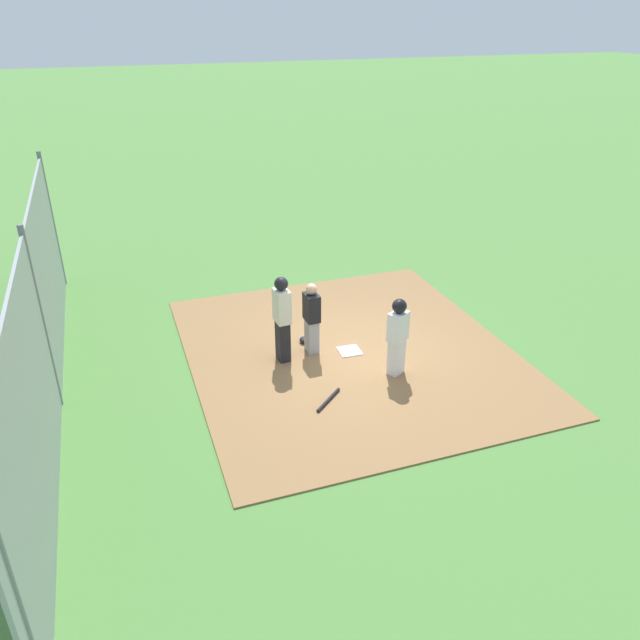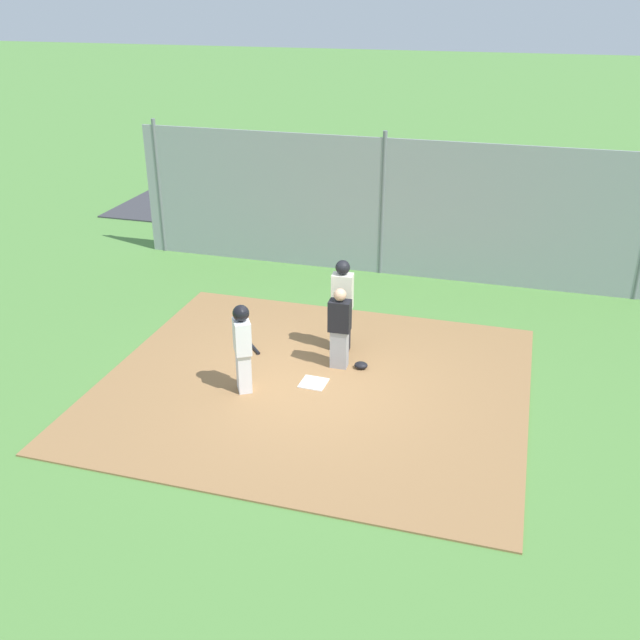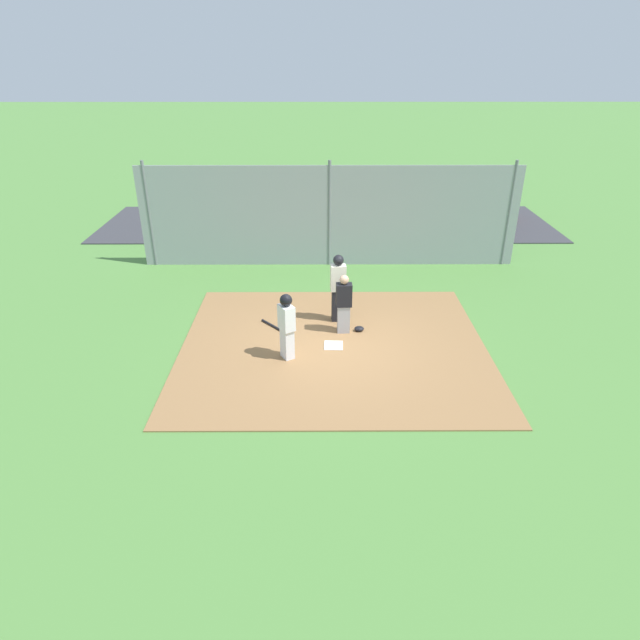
{
  "view_description": "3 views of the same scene",
  "coord_description": "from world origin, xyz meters",
  "px_view_note": "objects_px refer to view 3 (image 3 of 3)",
  "views": [
    {
      "loc": [
        10.28,
        -4.25,
        6.4
      ],
      "look_at": [
        0.06,
        -0.66,
        0.89
      ],
      "focal_mm": 34.99,
      "sensor_mm": 36.0,
      "label": 1
    },
    {
      "loc": [
        -3.1,
        10.27,
        6.26
      ],
      "look_at": [
        0.1,
        -0.75,
        0.89
      ],
      "focal_mm": 40.22,
      "sensor_mm": 36.0,
      "label": 2
    },
    {
      "loc": [
        0.37,
        11.18,
        6.29
      ],
      "look_at": [
        0.32,
        0.02,
        0.72
      ],
      "focal_mm": 30.24,
      "sensor_mm": 36.0,
      "label": 3
    }
  ],
  "objects_px": {
    "catcher_mask": "(359,329)",
    "parked_car_red": "(459,206)",
    "umpire": "(338,287)",
    "baseball_bat": "(272,325)",
    "parked_car_green": "(339,207)",
    "catcher": "(344,303)",
    "parked_car_silver": "(252,205)",
    "runner": "(287,323)",
    "home_plate": "(333,345)"
  },
  "relations": [
    {
      "from": "catcher_mask",
      "to": "parked_car_red",
      "type": "distance_m",
      "value": 11.08
    },
    {
      "from": "umpire",
      "to": "baseball_bat",
      "type": "height_order",
      "value": "umpire"
    },
    {
      "from": "umpire",
      "to": "parked_car_red",
      "type": "height_order",
      "value": "umpire"
    },
    {
      "from": "parked_car_red",
      "to": "parked_car_green",
      "type": "relative_size",
      "value": 1.0
    },
    {
      "from": "catcher",
      "to": "parked_car_silver",
      "type": "height_order",
      "value": "catcher"
    },
    {
      "from": "runner",
      "to": "home_plate",
      "type": "bearing_deg",
      "value": -4.33
    },
    {
      "from": "runner",
      "to": "baseball_bat",
      "type": "height_order",
      "value": "runner"
    },
    {
      "from": "umpire",
      "to": "parked_car_green",
      "type": "xyz_separation_m",
      "value": [
        -0.36,
        -9.25,
        -0.36
      ]
    },
    {
      "from": "umpire",
      "to": "baseball_bat",
      "type": "distance_m",
      "value": 1.95
    },
    {
      "from": "parked_car_red",
      "to": "home_plate",
      "type": "bearing_deg",
      "value": 54.09
    },
    {
      "from": "baseball_bat",
      "to": "parked_car_red",
      "type": "height_order",
      "value": "parked_car_red"
    },
    {
      "from": "parked_car_red",
      "to": "baseball_bat",
      "type": "bearing_deg",
      "value": 45.23
    },
    {
      "from": "catcher",
      "to": "baseball_bat",
      "type": "height_order",
      "value": "catcher"
    },
    {
      "from": "catcher",
      "to": "parked_car_green",
      "type": "relative_size",
      "value": 0.34
    },
    {
      "from": "catcher",
      "to": "parked_car_green",
      "type": "xyz_separation_m",
      "value": [
        -0.24,
        -9.89,
        -0.19
      ]
    },
    {
      "from": "umpire",
      "to": "parked_car_silver",
      "type": "distance_m",
      "value": 10.09
    },
    {
      "from": "home_plate",
      "to": "parked_car_silver",
      "type": "height_order",
      "value": "parked_car_silver"
    },
    {
      "from": "home_plate",
      "to": "parked_car_green",
      "type": "height_order",
      "value": "parked_car_green"
    },
    {
      "from": "catcher",
      "to": "catcher_mask",
      "type": "xyz_separation_m",
      "value": [
        -0.4,
        -0.03,
        -0.71
      ]
    },
    {
      "from": "catcher_mask",
      "to": "parked_car_red",
      "type": "relative_size",
      "value": 0.05
    },
    {
      "from": "home_plate",
      "to": "baseball_bat",
      "type": "height_order",
      "value": "baseball_bat"
    },
    {
      "from": "runner",
      "to": "parked_car_red",
      "type": "height_order",
      "value": "runner"
    },
    {
      "from": "catcher_mask",
      "to": "parked_car_red",
      "type": "xyz_separation_m",
      "value": [
        -4.78,
        -9.98,
        0.52
      ]
    },
    {
      "from": "catcher",
      "to": "home_plate",
      "type": "bearing_deg",
      "value": -21.76
    },
    {
      "from": "baseball_bat",
      "to": "parked_car_green",
      "type": "bearing_deg",
      "value": 126.09
    },
    {
      "from": "catcher",
      "to": "catcher_mask",
      "type": "bearing_deg",
      "value": 92.79
    },
    {
      "from": "home_plate",
      "to": "umpire",
      "type": "relative_size",
      "value": 0.25
    },
    {
      "from": "home_plate",
      "to": "parked_car_red",
      "type": "relative_size",
      "value": 0.1
    },
    {
      "from": "parked_car_silver",
      "to": "umpire",
      "type": "bearing_deg",
      "value": -73.5
    },
    {
      "from": "runner",
      "to": "catcher",
      "type": "bearing_deg",
      "value": 12.72
    },
    {
      "from": "runner",
      "to": "parked_car_green",
      "type": "relative_size",
      "value": 0.36
    },
    {
      "from": "home_plate",
      "to": "parked_car_red",
      "type": "height_order",
      "value": "parked_car_red"
    },
    {
      "from": "runner",
      "to": "parked_car_silver",
      "type": "distance_m",
      "value": 11.63
    },
    {
      "from": "home_plate",
      "to": "catcher_mask",
      "type": "xyz_separation_m",
      "value": [
        -0.66,
        -0.76,
        0.05
      ]
    },
    {
      "from": "catcher",
      "to": "catcher_mask",
      "type": "relative_size",
      "value": 6.29
    },
    {
      "from": "runner",
      "to": "umpire",
      "type": "bearing_deg",
      "value": 26.92
    },
    {
      "from": "umpire",
      "to": "parked_car_silver",
      "type": "height_order",
      "value": "umpire"
    },
    {
      "from": "home_plate",
      "to": "runner",
      "type": "distance_m",
      "value": 1.47
    },
    {
      "from": "parked_car_green",
      "to": "parked_car_red",
      "type": "bearing_deg",
      "value": 173.12
    },
    {
      "from": "catcher",
      "to": "baseball_bat",
      "type": "bearing_deg",
      "value": -101.17
    },
    {
      "from": "home_plate",
      "to": "parked_car_green",
      "type": "distance_m",
      "value": 10.64
    },
    {
      "from": "home_plate",
      "to": "parked_car_silver",
      "type": "relative_size",
      "value": 0.1
    },
    {
      "from": "umpire",
      "to": "catcher_mask",
      "type": "height_order",
      "value": "umpire"
    },
    {
      "from": "parked_car_green",
      "to": "umpire",
      "type": "bearing_deg",
      "value": 79.45
    },
    {
      "from": "home_plate",
      "to": "parked_car_green",
      "type": "xyz_separation_m",
      "value": [
        -0.5,
        -10.62,
        0.57
      ]
    },
    {
      "from": "home_plate",
      "to": "umpire",
      "type": "bearing_deg",
      "value": -95.89
    },
    {
      "from": "catcher_mask",
      "to": "parked_car_green",
      "type": "height_order",
      "value": "parked_car_green"
    },
    {
      "from": "catcher_mask",
      "to": "baseball_bat",
      "type": "bearing_deg",
      "value": -6.81
    },
    {
      "from": "parked_car_silver",
      "to": "runner",
      "type": "bearing_deg",
      "value": -82.15
    },
    {
      "from": "home_plate",
      "to": "parked_car_green",
      "type": "relative_size",
      "value": 0.1
    }
  ]
}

